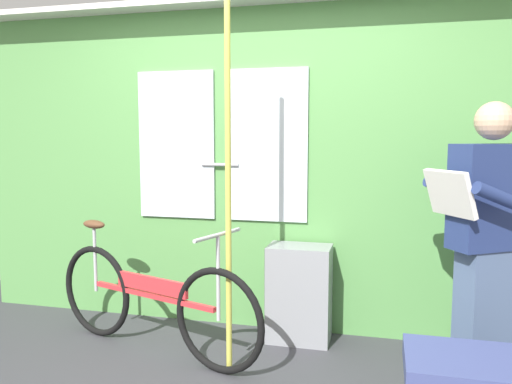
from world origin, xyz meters
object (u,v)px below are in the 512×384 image
object	(u,v)px
bicycle_near_door	(151,300)
handrail_pole	(228,180)
passenger_reading_newspaper	(487,238)
trash_bin_by_wall	(299,293)

from	to	relation	value
bicycle_near_door	handrail_pole	world-z (taller)	handrail_pole
passenger_reading_newspaper	trash_bin_by_wall	distance (m)	1.29
trash_bin_by_wall	passenger_reading_newspaper	bearing A→B (deg)	-16.81
bicycle_near_door	passenger_reading_newspaper	xyz separation A→B (m)	(2.05, 0.09, 0.51)
bicycle_near_door	passenger_reading_newspaper	world-z (taller)	passenger_reading_newspaper
trash_bin_by_wall	handrail_pole	xyz separation A→B (m)	(-0.34, -0.57, 0.84)
passenger_reading_newspaper	handrail_pole	world-z (taller)	handrail_pole
passenger_reading_newspaper	bicycle_near_door	bearing A→B (deg)	-29.81
passenger_reading_newspaper	handrail_pole	bearing A→B (deg)	-23.59
bicycle_near_door	handrail_pole	xyz separation A→B (m)	(0.58, -0.14, 0.82)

